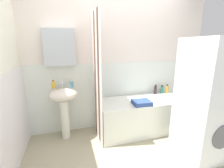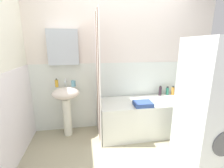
{
  "view_description": "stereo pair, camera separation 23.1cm",
  "coord_description": "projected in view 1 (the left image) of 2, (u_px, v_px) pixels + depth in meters",
  "views": [
    {
      "loc": [
        -0.87,
        -1.44,
        1.5
      ],
      "look_at": [
        -0.24,
        0.71,
        0.95
      ],
      "focal_mm": 25.03,
      "sensor_mm": 36.0,
      "label": 1
    },
    {
      "loc": [
        -0.65,
        -1.5,
        1.5
      ],
      "look_at": [
        -0.24,
        0.71,
        0.95
      ],
      "focal_mm": 25.03,
      "sensor_mm": 36.0,
      "label": 2
    }
  ],
  "objects": [
    {
      "name": "wall_back_tiled",
      "position": [
        113.0,
        66.0,
        2.83
      ],
      "size": [
        3.6,
        0.18,
        2.4
      ],
      "color": "silver",
      "rests_on": "ground_plane"
    },
    {
      "name": "sink",
      "position": [
        64.0,
        102.0,
        2.49
      ],
      "size": [
        0.44,
        0.34,
        0.84
      ],
      "color": "white",
      "rests_on": "ground_plane"
    },
    {
      "name": "faucet",
      "position": [
        62.0,
        84.0,
        2.5
      ],
      "size": [
        0.03,
        0.12,
        0.12
      ],
      "color": "silver",
      "rests_on": "sink"
    },
    {
      "name": "soap_dispenser",
      "position": [
        53.0,
        85.0,
        2.44
      ],
      "size": [
        0.05,
        0.05,
        0.14
      ],
      "color": "gold",
      "rests_on": "sink"
    },
    {
      "name": "toothbrush_cup",
      "position": [
        71.0,
        85.0,
        2.51
      ],
      "size": [
        0.07,
        0.07,
        0.1
      ],
      "primitive_type": "cylinder",
      "color": "teal",
      "rests_on": "sink"
    },
    {
      "name": "bathtub",
      "position": [
        141.0,
        115.0,
        2.8
      ],
      "size": [
        1.54,
        0.66,
        0.58
      ],
      "primitive_type": "cube",
      "color": "silver",
      "rests_on": "ground_plane"
    },
    {
      "name": "shower_curtain",
      "position": [
        97.0,
        79.0,
        2.42
      ],
      "size": [
        0.01,
        0.66,
        2.0
      ],
      "color": "white",
      "rests_on": "ground_plane"
    },
    {
      "name": "conditioner_bottle",
      "position": [
        167.0,
        89.0,
        3.11
      ],
      "size": [
        0.06,
        0.06,
        0.17
      ],
      "color": "gold",
      "rests_on": "bathtub"
    },
    {
      "name": "shampoo_bottle",
      "position": [
        162.0,
        89.0,
        3.1
      ],
      "size": [
        0.05,
        0.05,
        0.16
      ],
      "color": "#28775D",
      "rests_on": "bathtub"
    },
    {
      "name": "body_wash_bottle",
      "position": [
        155.0,
        90.0,
        3.05
      ],
      "size": [
        0.05,
        0.05,
        0.19
      ],
      "color": "#31212C",
      "rests_on": "bathtub"
    },
    {
      "name": "towel_folded",
      "position": [
        142.0,
        103.0,
        2.51
      ],
      "size": [
        0.3,
        0.25,
        0.07
      ],
      "primitive_type": "cube",
      "rotation": [
        0.0,
        0.0,
        -0.06
      ],
      "color": "#304A8A",
      "rests_on": "bathtub"
    },
    {
      "name": "washer_dryer_stack",
      "position": [
        206.0,
        100.0,
        2.06
      ],
      "size": [
        0.57,
        0.61,
        1.6
      ],
      "color": "white",
      "rests_on": "ground_plane"
    }
  ]
}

